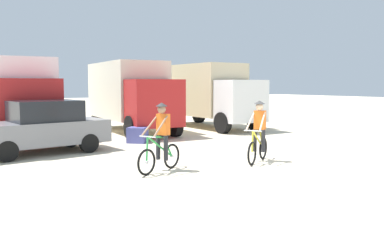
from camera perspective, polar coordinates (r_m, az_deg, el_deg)
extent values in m
plane|color=beige|center=(10.90, 12.08, -7.17)|extent=(120.00, 120.00, 0.00)
cube|color=white|center=(18.98, -23.16, 3.80)|extent=(2.87, 5.40, 2.70)
cube|color=#B21E1E|center=(15.61, -22.13, 1.80)|extent=(2.33, 1.70, 2.00)
cube|color=black|center=(14.90, -21.92, 3.02)|extent=(2.02, 0.26, 0.80)
cylinder|color=black|center=(15.92, -18.39, -1.64)|extent=(0.41, 1.03, 1.00)
cylinder|color=black|center=(20.84, -20.58, -0.17)|extent=(0.41, 1.03, 1.00)
cube|color=beige|center=(20.17, -9.29, 4.19)|extent=(2.71, 5.33, 2.70)
cube|color=#B21E1E|center=(17.03, -5.33, 2.40)|extent=(2.29, 1.63, 2.00)
cube|color=black|center=(16.38, -4.34, 3.52)|extent=(2.03, 0.20, 0.80)
cylinder|color=black|center=(17.63, -2.41, -0.75)|extent=(0.38, 1.02, 1.00)
cylinder|color=black|center=(16.81, -8.62, -1.09)|extent=(0.38, 1.02, 1.00)
cylinder|color=black|center=(22.18, -8.26, 0.40)|extent=(0.38, 1.02, 1.00)
cylinder|color=black|center=(21.53, -13.33, 0.18)|extent=(0.38, 1.02, 1.00)
cube|color=#CCB78E|center=(21.96, 1.25, 4.32)|extent=(2.44, 5.22, 2.70)
cube|color=silver|center=(19.27, 6.99, 2.69)|extent=(2.21, 1.52, 2.00)
cube|color=black|center=(18.73, 8.38, 3.68)|extent=(2.02, 0.10, 0.80)
cylinder|color=black|center=(20.08, 9.00, -0.10)|extent=(0.33, 1.00, 1.00)
cylinder|color=black|center=(18.77, 4.38, -0.41)|extent=(0.33, 1.00, 1.00)
cylinder|color=black|center=(24.00, 0.97, 0.80)|extent=(0.33, 1.00, 1.00)
cylinder|color=black|center=(22.92, -3.25, 0.59)|extent=(0.33, 1.00, 1.00)
cube|color=slate|center=(14.15, -20.58, -1.70)|extent=(4.38, 2.25, 0.76)
cube|color=black|center=(14.13, -20.10, 1.24)|extent=(2.28, 1.84, 0.68)
cylinder|color=black|center=(13.08, -24.81, -4.06)|extent=(0.66, 0.30, 0.64)
cylinder|color=black|center=(13.96, -14.42, -3.20)|extent=(0.66, 0.30, 0.64)
cylinder|color=black|center=(15.37, -16.91, -2.51)|extent=(0.66, 0.30, 0.64)
torus|color=black|center=(10.21, -6.47, -5.97)|extent=(0.65, 0.32, 0.68)
cylinder|color=silver|center=(10.21, -6.47, -5.97)|extent=(0.10, 0.10, 0.08)
torus|color=black|center=(11.01, -2.90, -5.13)|extent=(0.65, 0.32, 0.68)
cylinder|color=silver|center=(11.01, -2.90, -5.13)|extent=(0.10, 0.10, 0.08)
cylinder|color=green|center=(10.57, -4.54, -3.81)|extent=(0.96, 0.45, 0.68)
cylinder|color=green|center=(10.40, -5.15, -2.41)|extent=(0.63, 0.30, 0.13)
cylinder|color=green|center=(10.83, -3.46, -3.81)|extent=(0.38, 0.20, 0.59)
cylinder|color=green|center=(10.17, -6.40, -4.18)|extent=(0.11, 0.09, 0.64)
cylinder|color=silver|center=(10.15, -6.33, -2.38)|extent=(0.24, 0.49, 0.04)
cube|color=black|center=(10.65, -4.03, -2.28)|extent=(0.27, 0.20, 0.06)
cube|color=orange|center=(10.60, -4.11, -0.63)|extent=(0.31, 0.37, 0.56)
sphere|color=#A87A5B|center=(10.52, -4.33, 1.52)|extent=(0.22, 0.22, 0.22)
cone|color=#333333|center=(10.52, -4.33, 2.22)|extent=(0.32, 0.32, 0.10)
cylinder|color=#26262B|center=(10.55, -3.74, -3.99)|extent=(0.12, 0.12, 0.66)
cylinder|color=#26262B|center=(10.71, -4.84, -3.86)|extent=(0.12, 0.12, 0.66)
cylinder|color=#A87A5B|center=(10.23, -4.49, -0.92)|extent=(0.58, 0.33, 0.53)
cylinder|color=#A87A5B|center=(10.46, -6.03, -0.80)|extent=(0.61, 0.25, 0.53)
torus|color=black|center=(11.52, 8.51, -4.73)|extent=(0.62, 0.39, 0.68)
cylinder|color=silver|center=(11.52, 8.51, -4.73)|extent=(0.11, 0.11, 0.08)
torus|color=black|center=(12.51, 10.07, -3.97)|extent=(0.62, 0.39, 0.68)
cylinder|color=silver|center=(12.51, 10.07, -3.97)|extent=(0.11, 0.11, 0.08)
cylinder|color=gold|center=(11.99, 9.38, -2.81)|extent=(0.91, 0.56, 0.68)
cylinder|color=gold|center=(11.79, 9.14, -1.56)|extent=(0.60, 0.37, 0.13)
cylinder|color=gold|center=(12.31, 9.85, -2.80)|extent=(0.36, 0.24, 0.59)
cylinder|color=gold|center=(11.50, 8.58, -3.13)|extent=(0.11, 0.09, 0.64)
cylinder|color=silver|center=(11.48, 8.64, -1.54)|extent=(0.29, 0.47, 0.04)
cube|color=black|center=(12.10, 9.63, -1.45)|extent=(0.27, 0.22, 0.06)
cube|color=orange|center=(12.05, 9.62, 0.00)|extent=(0.33, 0.38, 0.56)
sphere|color=beige|center=(11.97, 9.56, 1.89)|extent=(0.22, 0.22, 0.22)
cone|color=#333333|center=(11.96, 9.57, 2.51)|extent=(0.32, 0.32, 0.10)
cylinder|color=#26262B|center=(12.03, 10.08, -2.94)|extent=(0.12, 0.12, 0.66)
cylinder|color=#26262B|center=(12.11, 8.90, -2.87)|extent=(0.12, 0.12, 0.66)
cylinder|color=beige|center=(11.68, 9.96, -0.23)|extent=(0.55, 0.39, 0.53)
cylinder|color=beige|center=(11.79, 8.29, -0.16)|extent=(0.59, 0.32, 0.53)
cube|color=#4C5199|center=(15.93, -7.75, -2.13)|extent=(0.96, 0.96, 0.61)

